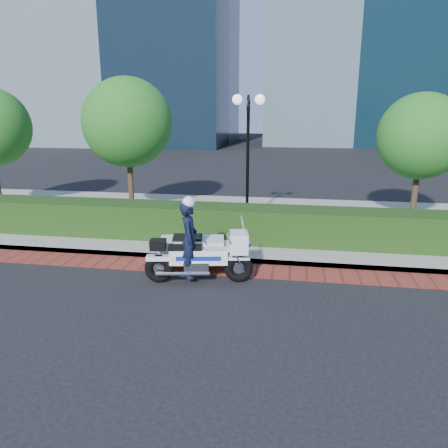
% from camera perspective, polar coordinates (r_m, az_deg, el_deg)
% --- Properties ---
extents(ground, '(120.00, 120.00, 0.00)m').
position_cam_1_polar(ground, '(9.94, -6.34, -8.64)').
color(ground, black).
rests_on(ground, ground).
extents(brick_strip, '(60.00, 1.00, 0.01)m').
position_cam_1_polar(brick_strip, '(11.28, -4.28, -5.62)').
color(brick_strip, maroon).
rests_on(brick_strip, ground).
extents(sidewalk, '(60.00, 8.00, 0.15)m').
position_cam_1_polar(sidewalk, '(15.46, -0.35, 0.43)').
color(sidewalk, gray).
rests_on(sidewalk, ground).
extents(hedge_main, '(18.00, 1.20, 1.00)m').
position_cam_1_polar(hedge_main, '(13.03, -2.16, 0.25)').
color(hedge_main, black).
rests_on(hedge_main, sidewalk).
extents(lamppost, '(1.02, 0.70, 4.21)m').
position_cam_1_polar(lamppost, '(14.06, 3.15, 10.88)').
color(lamppost, black).
rests_on(lamppost, sidewalk).
extents(tree_b, '(3.20, 3.20, 4.89)m').
position_cam_1_polar(tree_b, '(16.41, -12.51, 12.81)').
color(tree_b, '#332319').
rests_on(tree_b, sidewalk).
extents(tree_c, '(2.80, 2.80, 4.30)m').
position_cam_1_polar(tree_c, '(15.77, 24.36, 10.37)').
color(tree_c, '#332319').
rests_on(tree_c, sidewalk).
extents(police_motorcycle, '(2.53, 1.81, 2.05)m').
position_cam_1_polar(police_motorcycle, '(10.46, -3.82, -3.24)').
color(police_motorcycle, black).
rests_on(police_motorcycle, ground).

